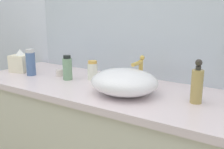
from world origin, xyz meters
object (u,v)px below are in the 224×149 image
object	(u,v)px
spray_can	(31,63)
candle_jar	(59,73)
lotion_bottle	(67,68)
perfume_bottle	(93,70)
sink_basin	(124,82)
tissue_box	(21,62)
soap_dispenser	(197,85)

from	to	relation	value
spray_can	candle_jar	world-z (taller)	spray_can
lotion_bottle	perfume_bottle	size ratio (longest dim) A/B	1.29
lotion_bottle	sink_basin	bearing A→B (deg)	-7.15
tissue_box	soap_dispenser	bearing A→B (deg)	0.90
spray_can	perfume_bottle	bearing A→B (deg)	18.03
spray_can	tissue_box	xyz separation A→B (m)	(-0.15, 0.04, -0.02)
tissue_box	spray_can	bearing A→B (deg)	-14.40
sink_basin	tissue_box	world-z (taller)	tissue_box
soap_dispenser	perfume_bottle	world-z (taller)	soap_dispenser
perfume_bottle	candle_jar	distance (m)	0.24
sink_basin	soap_dispenser	bearing A→B (deg)	10.57
spray_can	candle_jar	size ratio (longest dim) A/B	3.83
sink_basin	spray_can	size ratio (longest dim) A/B	2.02
soap_dispenser	candle_jar	xyz separation A→B (m)	(-0.89, 0.03, -0.07)
soap_dispenser	candle_jar	world-z (taller)	soap_dispenser
sink_basin	tissue_box	size ratio (longest dim) A/B	2.25
soap_dispenser	lotion_bottle	distance (m)	0.79
sink_basin	candle_jar	bearing A→B (deg)	170.47
soap_dispenser	tissue_box	bearing A→B (deg)	-179.10
tissue_box	candle_jar	xyz separation A→B (m)	(0.32, 0.05, -0.04)
lotion_bottle	spray_can	distance (m)	0.28
soap_dispenser	candle_jar	size ratio (longest dim) A/B	4.56
perfume_bottle	candle_jar	size ratio (longest dim) A/B	2.59
sink_basin	tissue_box	bearing A→B (deg)	176.95
lotion_bottle	spray_can	bearing A→B (deg)	-170.45
sink_basin	candle_jar	size ratio (longest dim) A/B	7.75
sink_basin	lotion_bottle	distance (m)	0.44
sink_basin	candle_jar	world-z (taller)	sink_basin
perfume_bottle	candle_jar	world-z (taller)	perfume_bottle
lotion_bottle	soap_dispenser	bearing A→B (deg)	0.76
sink_basin	soap_dispenser	xyz separation A→B (m)	(0.35, 0.07, 0.02)
sink_basin	tissue_box	distance (m)	0.87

